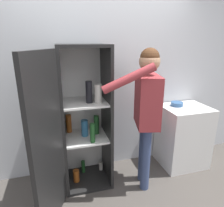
% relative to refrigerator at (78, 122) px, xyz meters
% --- Properties ---
extents(wall_back, '(7.00, 0.06, 2.55)m').
position_rel_refrigerator_xyz_m(wall_back, '(0.40, 0.41, 0.38)').
color(wall_back, silver).
rests_on(wall_back, ground_plane).
extents(refrigerator, '(0.88, 1.09, 1.80)m').
position_rel_refrigerator_xyz_m(refrigerator, '(0.00, 0.00, 0.00)').
color(refrigerator, black).
rests_on(refrigerator, ground_plane).
extents(person, '(0.76, 0.57, 1.76)m').
position_rel_refrigerator_xyz_m(person, '(0.79, -0.21, 0.23)').
color(person, '#384770').
rests_on(person, ground_plane).
extents(counter, '(0.66, 0.56, 0.92)m').
position_rel_refrigerator_xyz_m(counter, '(1.56, 0.08, -0.43)').
color(counter, white).
rests_on(counter, ground_plane).
extents(bowl, '(0.17, 0.17, 0.06)m').
position_rel_refrigerator_xyz_m(bowl, '(1.46, 0.16, 0.05)').
color(bowl, '#335B8E').
rests_on(bowl, counter).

